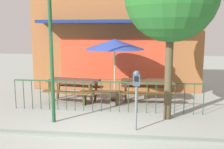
{
  "coord_description": "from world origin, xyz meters",
  "views": [
    {
      "loc": [
        1.12,
        -6.43,
        2.58
      ],
      "look_at": [
        0.15,
        2.03,
        1.12
      ],
      "focal_mm": 43.13,
      "sensor_mm": 36.0,
      "label": 1
    }
  ],
  "objects_px": {
    "patio_bench": "(101,95)",
    "parking_meter_near": "(136,85)",
    "picnic_table_left": "(74,84)",
    "picnic_table_right": "(147,85)",
    "patio_umbrella": "(115,44)",
    "street_lamp": "(50,24)"
  },
  "relations": [
    {
      "from": "patio_bench",
      "to": "parking_meter_near",
      "type": "height_order",
      "value": "parking_meter_near"
    },
    {
      "from": "picnic_table_left",
      "to": "picnic_table_right",
      "type": "relative_size",
      "value": 1.06
    },
    {
      "from": "patio_bench",
      "to": "picnic_table_left",
      "type": "bearing_deg",
      "value": 160.28
    },
    {
      "from": "picnic_table_right",
      "to": "patio_umbrella",
      "type": "bearing_deg",
      "value": 173.77
    },
    {
      "from": "parking_meter_near",
      "to": "street_lamp",
      "type": "bearing_deg",
      "value": 171.11
    },
    {
      "from": "picnic_table_left",
      "to": "parking_meter_near",
      "type": "xyz_separation_m",
      "value": [
        2.29,
        -2.59,
        0.59
      ]
    },
    {
      "from": "patio_umbrella",
      "to": "street_lamp",
      "type": "xyz_separation_m",
      "value": [
        -1.44,
        -2.55,
        0.68
      ]
    },
    {
      "from": "picnic_table_right",
      "to": "street_lamp",
      "type": "height_order",
      "value": "street_lamp"
    },
    {
      "from": "picnic_table_right",
      "to": "street_lamp",
      "type": "bearing_deg",
      "value": -136.92
    },
    {
      "from": "picnic_table_right",
      "to": "street_lamp",
      "type": "relative_size",
      "value": 0.45
    },
    {
      "from": "picnic_table_left",
      "to": "parking_meter_near",
      "type": "distance_m",
      "value": 3.51
    },
    {
      "from": "patio_bench",
      "to": "parking_meter_near",
      "type": "bearing_deg",
      "value": -60.51
    },
    {
      "from": "picnic_table_right",
      "to": "parking_meter_near",
      "type": "bearing_deg",
      "value": -96.22
    },
    {
      "from": "patio_umbrella",
      "to": "parking_meter_near",
      "type": "distance_m",
      "value": 3.14
    },
    {
      "from": "patio_bench",
      "to": "street_lamp",
      "type": "distance_m",
      "value": 3.17
    },
    {
      "from": "street_lamp",
      "to": "picnic_table_right",
      "type": "bearing_deg",
      "value": 43.08
    },
    {
      "from": "street_lamp",
      "to": "parking_meter_near",
      "type": "bearing_deg",
      "value": -8.89
    },
    {
      "from": "picnic_table_left",
      "to": "street_lamp",
      "type": "bearing_deg",
      "value": -90.16
    },
    {
      "from": "patio_umbrella",
      "to": "patio_bench",
      "type": "bearing_deg",
      "value": -120.7
    },
    {
      "from": "parking_meter_near",
      "to": "street_lamp",
      "type": "relative_size",
      "value": 0.37
    },
    {
      "from": "parking_meter_near",
      "to": "picnic_table_right",
      "type": "bearing_deg",
      "value": 83.78
    },
    {
      "from": "parking_meter_near",
      "to": "patio_bench",
      "type": "bearing_deg",
      "value": 119.49
    }
  ]
}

